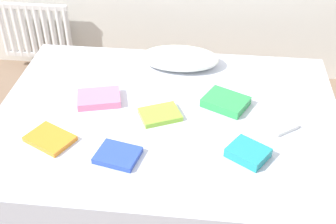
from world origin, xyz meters
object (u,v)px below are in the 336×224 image
Objects in this scene: bed at (167,148)px; textbook_orange at (50,139)px; radiator at (35,31)px; textbook_lime at (160,115)px; textbook_pink at (99,98)px; pillow at (180,58)px; textbook_blue at (118,155)px; textbook_white at (277,122)px; textbook_green at (226,102)px; textbook_teal at (248,153)px.

bed is 8.51× the size of textbook_orange.
textbook_lime is (1.20, -1.22, 0.16)m from radiator.
bed is at bearing -26.34° from textbook_pink.
textbook_pink is 0.39m from textbook_lime.
pillow reaches higher than radiator.
bed is 3.33× the size of radiator.
textbook_blue is 1.06× the size of textbook_white.
radiator is 1.90m from textbook_green.
textbook_blue and textbook_lime have the same top height.
textbook_orange is at bearing -153.35° from bed.
radiator is 2.49× the size of textbook_green.
pillow is 0.81m from textbook_white.
bed is 0.71m from textbook_orange.
textbook_pink is (0.17, 0.38, 0.01)m from textbook_orange.
textbook_teal is 0.87× the size of textbook_lime.
radiator is (-1.23, 1.20, 0.11)m from bed.
bed is 10.59× the size of textbook_teal.
radiator is 1.72m from textbook_lime.
textbook_green is at bearing -11.69° from textbook_pink.
radiator is at bearing 135.96° from textbook_blue.
textbook_white is at bearing -20.30° from textbook_pink.
textbook_blue is 0.40m from textbook_lime.
textbook_white is at bearing -23.94° from textbook_lime.
textbook_white is 0.31m from textbook_green.
radiator reaches higher than textbook_pink.
textbook_blue is 0.89× the size of textbook_orange.
textbook_green is at bearing 56.44° from textbook_blue.
radiator reaches higher than textbook_lime.
textbook_pink is at bearing -131.89° from textbook_white.
pillow is 2.76× the size of textbook_teal.
pillow is 0.57m from textbook_lime.
pillow is at bearing -170.01° from textbook_white.
textbook_blue is at bearing -139.78° from textbook_teal.
textbook_lime is at bearing 53.56° from textbook_orange.
textbook_lime is (0.55, 0.27, 0.00)m from textbook_orange.
bed is at bearing -132.77° from textbook_green.
pillow is 2.22× the size of textbook_orange.
textbook_orange is 1.23m from textbook_white.
textbook_lime is (0.17, 0.36, -0.00)m from textbook_blue.
textbook_blue is 0.96× the size of textbook_lime.
textbook_white is (1.85, -1.21, 0.16)m from radiator.
textbook_blue reaches higher than bed.
bed is at bearing 74.61° from textbook_blue.
textbook_orange is (-0.59, -0.29, 0.27)m from bed.
textbook_white is (0.17, 0.29, -0.01)m from textbook_teal.
textbook_pink is (-0.21, 0.47, 0.01)m from textbook_blue.
textbook_white is at bearing 40.62° from textbook_orange.
textbook_teal is (1.68, -1.50, 0.17)m from radiator.
pillow is 0.95m from textbook_teal.
textbook_blue reaches higher than textbook_white.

